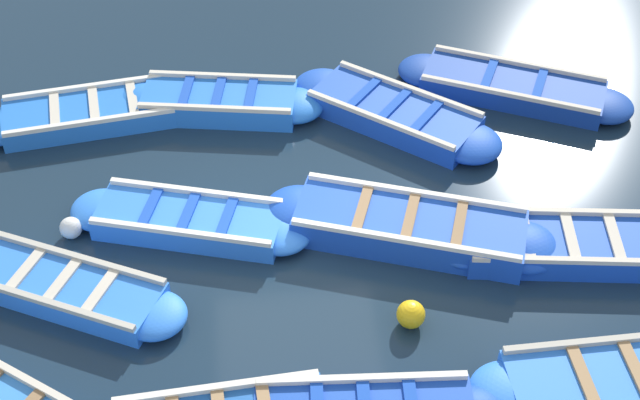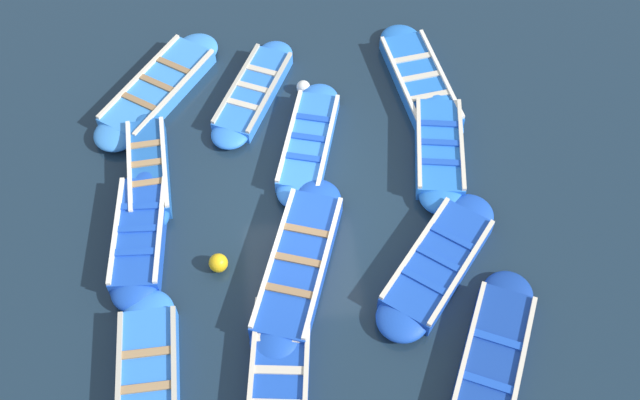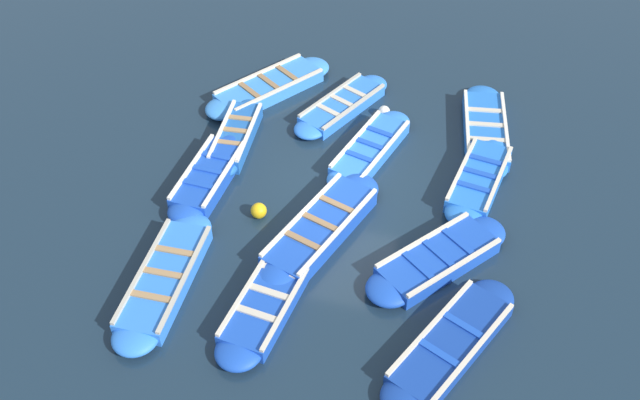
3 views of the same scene
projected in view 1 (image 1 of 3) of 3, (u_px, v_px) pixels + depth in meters
The scene contains 12 objects.
ground_plane at pixel (297, 239), 11.94m from camera, with size 120.00×120.00×0.00m, color #162838.
boat_mid_row at pixel (65, 288), 11.09m from camera, with size 3.33×2.16×0.36m.
boat_outer_right at pixel (409, 228), 11.81m from camera, with size 4.06×2.18×0.47m.
boat_tucked at pixel (95, 112), 13.76m from camera, with size 3.81×1.45×0.36m.
boat_inner_gap at pixel (394, 114), 13.70m from camera, with size 3.35×2.97×0.41m.
boat_alongside at pixel (633, 381), 10.04m from camera, with size 3.81×1.04×0.40m.
boat_centre at pixel (513, 88), 14.24m from camera, with size 3.80×2.44×0.37m.
boat_drifting at pixel (568, 246), 11.62m from camera, with size 3.68×1.36×0.39m.
boat_far_corner at pixel (219, 102), 13.91m from camera, with size 3.37×1.39×0.41m.
boat_near_quay at pixel (190, 221), 11.97m from camera, with size 3.43×1.70×0.38m.
buoy_yellow_far at pixel (411, 314), 10.75m from camera, with size 0.35×0.35×0.35m, color #EAB214.
buoy_white_drifting at pixel (71, 228), 11.88m from camera, with size 0.30×0.30×0.30m, color silver.
Camera 1 is at (0.53, 8.42, 8.47)m, focal length 50.00 mm.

